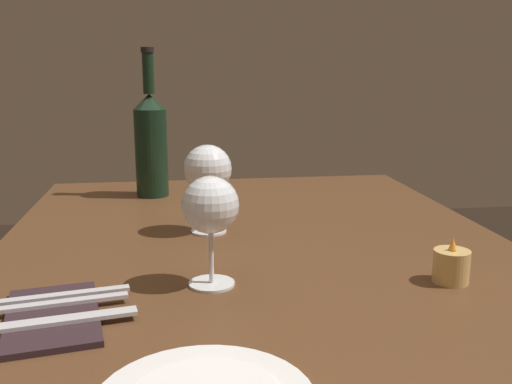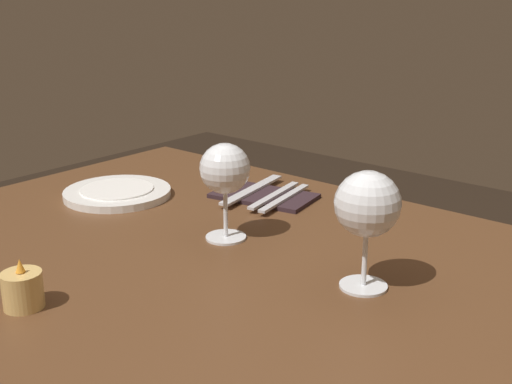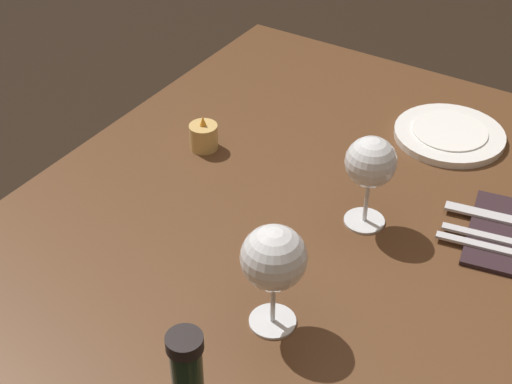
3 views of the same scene
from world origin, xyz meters
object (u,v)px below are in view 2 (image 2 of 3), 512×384
object	(u,v)px
wine_glass_left	(225,171)
fork_outer	(285,198)
votive_candle	(23,291)
table_knife	(252,190)
fork_inner	(274,195)
folded_napkin	(264,196)
dinner_plate	(117,193)
wine_glass_right	(367,206)

from	to	relation	value
wine_glass_left	fork_outer	xyz separation A→B (m)	(0.04, -0.20, -0.10)
votive_candle	fork_outer	distance (m)	0.54
wine_glass_left	votive_candle	bearing A→B (deg)	83.87
wine_glass_left	fork_outer	world-z (taller)	wine_glass_left
wine_glass_left	table_knife	size ratio (longest dim) A/B	0.75
votive_candle	fork_inner	distance (m)	0.55
folded_napkin	table_knife	size ratio (longest dim) A/B	0.98
wine_glass_left	fork_inner	distance (m)	0.24
votive_candle	dinner_plate	distance (m)	0.46
wine_glass_right	votive_candle	world-z (taller)	wine_glass_right
wine_glass_right	table_knife	size ratio (longest dim) A/B	0.78
fork_inner	table_knife	distance (m)	0.05
votive_candle	fork_inner	size ratio (longest dim) A/B	0.37
fork_outer	wine_glass_right	bearing A→B (deg)	144.66
fork_inner	votive_candle	bearing A→B (deg)	92.58
wine_glass_left	table_knife	world-z (taller)	wine_glass_left
wine_glass_left	wine_glass_right	distance (m)	0.27
wine_glass_right	dinner_plate	bearing A→B (deg)	-3.82
fork_inner	table_knife	world-z (taller)	same
fork_outer	table_knife	xyz separation A→B (m)	(0.08, 0.00, 0.00)
folded_napkin	fork_inner	world-z (taller)	fork_inner
wine_glass_left	folded_napkin	distance (m)	0.25
fork_outer	votive_candle	bearing A→B (deg)	89.95
wine_glass_right	votive_candle	size ratio (longest dim) A/B	2.46
fork_outer	fork_inner	bearing A→B (deg)	0.00
folded_napkin	wine_glass_right	bearing A→B (deg)	148.69
dinner_plate	wine_glass_right	bearing A→B (deg)	176.18
wine_glass_right	fork_inner	xyz separation A→B (m)	(0.33, -0.21, -0.11)
wine_glass_left	table_knife	xyz separation A→B (m)	(0.12, -0.20, -0.10)
wine_glass_right	dinner_plate	distance (m)	0.59
wine_glass_right	folded_napkin	bearing A→B (deg)	-31.31
wine_glass_right	fork_outer	size ratio (longest dim) A/B	0.92
wine_glass_right	fork_outer	distance (m)	0.38
wine_glass_left	folded_napkin	bearing A→B (deg)	-66.87
folded_napkin	fork_inner	bearing A→B (deg)	180.00
fork_outer	wine_glass_left	bearing A→B (deg)	100.18
folded_napkin	fork_outer	distance (m)	0.05
wine_glass_left	dinner_plate	world-z (taller)	wine_glass_left
fork_inner	fork_outer	xyz separation A→B (m)	(-0.02, 0.00, 0.00)
fork_outer	dinner_plate	bearing A→B (deg)	32.88
fork_inner	fork_outer	distance (m)	0.02
wine_glass_right	folded_napkin	distance (m)	0.43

